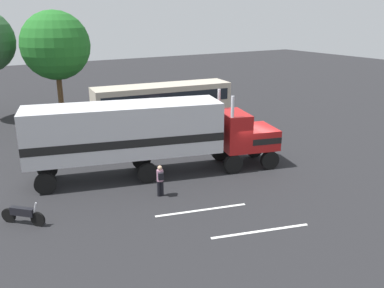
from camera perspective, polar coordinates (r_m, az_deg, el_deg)
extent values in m
plane|color=#232326|center=(24.74, 7.70, -3.04)|extent=(120.00, 120.00, 0.00)
cube|color=silver|center=(19.21, 1.32, -9.28)|extent=(4.30, 1.26, 0.01)
cube|color=silver|center=(17.76, 9.61, -11.98)|extent=(4.28, 1.36, 0.01)
cube|color=#B21919|center=(24.73, 9.26, 1.04)|extent=(2.38, 2.88, 1.20)
cube|color=#B21919|center=(23.97, 5.85, 1.88)|extent=(2.00, 2.78, 2.20)
cube|color=silver|center=(25.14, 11.20, 1.21)|extent=(0.62, 2.05, 1.08)
cube|color=black|center=(24.71, 9.27, 1.17)|extent=(2.39, 2.92, 0.36)
cylinder|color=silver|center=(24.61, 3.76, 3.82)|extent=(0.18, 0.18, 3.40)
cylinder|color=silver|center=(22.62, 5.64, 2.50)|extent=(0.18, 0.18, 3.40)
cube|color=silver|center=(22.30, -9.45, 1.98)|extent=(10.82, 5.21, 2.80)
cube|color=black|center=(22.41, -9.39, 0.94)|extent=(10.83, 5.25, 0.44)
cylinder|color=silver|center=(25.63, 5.57, 0.04)|extent=(1.42, 0.95, 0.64)
cylinder|color=black|center=(26.15, 8.72, -0.64)|extent=(1.14, 0.57, 1.10)
cylinder|color=black|center=(24.29, 10.86, -2.23)|extent=(1.14, 0.57, 1.10)
cylinder|color=black|center=(25.30, 3.98, -1.11)|extent=(1.14, 0.57, 1.10)
cylinder|color=black|center=(23.37, 5.81, -2.80)|extent=(1.14, 0.57, 1.10)
cylinder|color=black|center=(24.13, -7.15, -2.17)|extent=(1.14, 0.57, 1.10)
cylinder|color=black|center=(22.10, -6.23, -4.06)|extent=(1.14, 0.57, 1.10)
cylinder|color=black|center=(23.97, -19.64, -3.26)|extent=(1.14, 0.57, 1.10)
cylinder|color=black|center=(21.93, -19.91, -5.27)|extent=(1.14, 0.57, 1.10)
cylinder|color=black|center=(20.50, -4.67, -6.25)|extent=(0.18, 0.18, 0.82)
cylinder|color=black|center=(20.53, -4.26, -6.21)|extent=(0.18, 0.18, 0.82)
cylinder|color=#A5728C|center=(20.24, -4.52, -4.42)|extent=(0.34, 0.34, 0.58)
sphere|color=tan|center=(20.09, -4.54, -3.35)|extent=(0.23, 0.23, 0.23)
cube|color=black|center=(20.05, -4.40, -4.55)|extent=(0.29, 0.22, 0.36)
cube|color=#BFB29E|center=(32.60, -4.15, 5.78)|extent=(11.22, 3.82, 2.90)
cube|color=black|center=(32.48, -4.17, 6.78)|extent=(10.57, 3.78, 0.90)
cylinder|color=black|center=(35.49, 1.50, 4.43)|extent=(1.03, 0.40, 1.00)
cylinder|color=black|center=(33.54, 3.18, 3.60)|extent=(1.03, 0.40, 1.00)
cylinder|color=black|center=(32.96, -10.82, 3.05)|extent=(1.03, 0.40, 1.00)
cylinder|color=black|center=(30.84, -9.82, 2.08)|extent=(1.03, 0.40, 1.00)
cylinder|color=black|center=(18.96, -20.84, -9.85)|extent=(0.54, 0.54, 0.66)
cylinder|color=black|center=(19.77, -24.36, -9.12)|extent=(0.54, 0.54, 0.66)
cube|color=black|center=(19.23, -22.74, -8.74)|extent=(0.95, 0.94, 0.36)
cylinder|color=silver|center=(18.81, -21.25, -8.58)|extent=(0.25, 0.25, 0.69)
cylinder|color=brown|center=(36.55, -18.00, 6.59)|extent=(0.44, 0.44, 4.28)
sphere|color=#216823|center=(36.03, -18.64, 13.00)|extent=(5.63, 5.63, 5.63)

